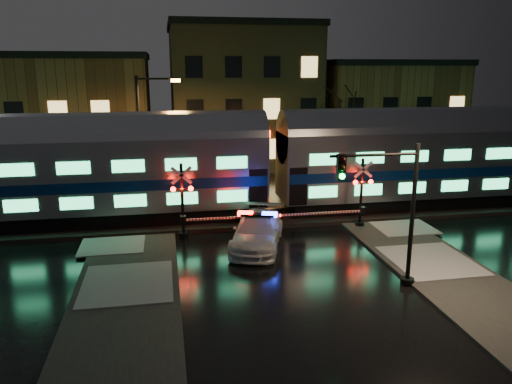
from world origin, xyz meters
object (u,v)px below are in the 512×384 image
crossing_signal_right (355,200)px  streetlight (144,132)px  police_car (257,231)px  crossing_signal_left (190,208)px  traffic_light (391,214)px

crossing_signal_right → streetlight: size_ratio=0.67×
police_car → streetlight: bearing=140.1°
crossing_signal_left → police_car: bearing=-30.5°
crossing_signal_left → streetlight: 7.69m
police_car → traffic_light: 7.17m
police_car → traffic_light: size_ratio=1.02×
police_car → crossing_signal_left: bearing=167.3°
traffic_light → crossing_signal_right: bearing=76.3°
police_car → crossing_signal_right: bearing=35.7°
traffic_light → crossing_signal_left: bearing=132.8°
crossing_signal_left → traffic_light: (7.26, -7.21, 1.43)m
police_car → streetlight: (-5.39, 8.52, 3.78)m
traffic_light → streetlight: size_ratio=0.71×
crossing_signal_right → streetlight: streetlight is taller
police_car → traffic_light: (4.17, -5.39, 2.23)m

